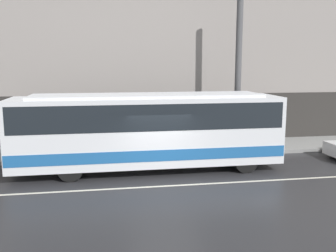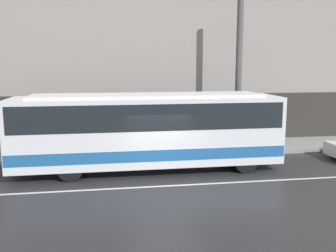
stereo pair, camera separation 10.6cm
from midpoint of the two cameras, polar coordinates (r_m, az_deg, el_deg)
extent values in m
plane|color=#262628|center=(13.90, -0.45, -9.16)|extent=(60.00, 60.00, 0.00)
cube|color=gray|center=(19.21, -3.01, -3.66)|extent=(60.00, 3.16, 0.17)
cube|color=gray|center=(20.57, -3.73, 16.10)|extent=(60.00, 0.30, 13.66)
cube|color=#2D2B28|center=(20.49, -3.52, 0.90)|extent=(60.00, 0.06, 2.80)
cube|color=beige|center=(13.89, -0.45, -9.14)|extent=(54.00, 0.14, 0.01)
cube|color=silver|center=(15.61, -2.87, -0.58)|extent=(11.03, 2.46, 2.74)
cube|color=#1E5999|center=(15.77, -2.84, -3.52)|extent=(10.97, 2.49, 0.45)
cube|color=black|center=(15.50, -2.89, 1.86)|extent=(10.70, 2.48, 1.04)
cube|color=orange|center=(16.94, 15.84, 3.90)|extent=(0.12, 1.85, 0.28)
cube|color=silver|center=(15.42, -2.91, 4.67)|extent=(9.37, 2.09, 0.12)
cylinder|color=black|center=(15.77, 11.96, -5.28)|extent=(0.96, 0.28, 0.96)
cylinder|color=black|center=(17.73, 9.47, -3.58)|extent=(0.96, 0.28, 0.96)
cylinder|color=black|center=(14.81, -14.49, -6.34)|extent=(0.96, 0.28, 0.96)
cylinder|color=black|center=(16.87, -13.85, -4.39)|extent=(0.96, 0.28, 0.96)
cylinder|color=black|center=(19.90, 24.42, -3.36)|extent=(0.64, 0.20, 0.64)
cylinder|color=#4C4C4F|center=(18.97, 10.90, 8.67)|extent=(0.31, 0.31, 8.13)
cylinder|color=#333338|center=(20.15, -15.67, -1.22)|extent=(0.36, 0.36, 1.32)
sphere|color=tan|center=(20.02, -15.77, 0.98)|extent=(0.24, 0.24, 0.24)
camera|label=1|loc=(0.05, -89.81, 0.03)|focal=40.00mm
camera|label=2|loc=(0.05, 90.19, -0.03)|focal=40.00mm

